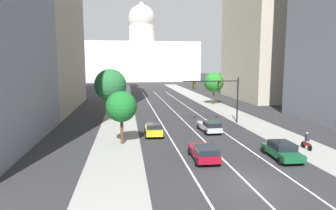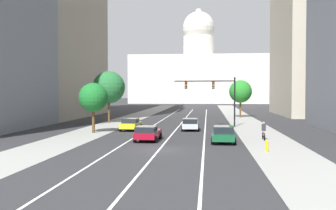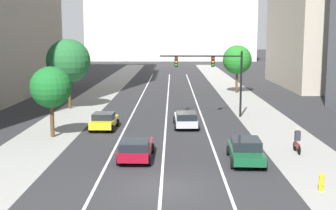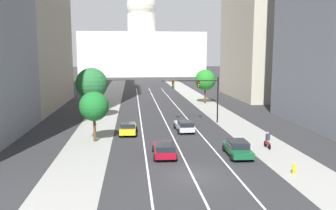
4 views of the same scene
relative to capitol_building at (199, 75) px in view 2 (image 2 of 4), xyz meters
name	(u,v)px [view 2 (image 2 of 4)]	position (x,y,z in m)	size (l,w,h in m)	color
ground_plane	(187,117)	(0.00, -91.46, -11.25)	(400.00, 400.00, 0.00)	#2B2B2D
sidewalk_left	(130,118)	(-9.31, -96.46, -11.24)	(4.83, 130.00, 0.01)	gray
sidewalk_right	(242,119)	(9.31, -96.46, -11.24)	(4.83, 130.00, 0.01)	gray
lane_stripe_left	(157,123)	(-3.45, -106.46, -11.23)	(0.16, 90.00, 0.01)	white
lane_stripe_center	(181,124)	(0.00, -106.46, -11.23)	(0.16, 90.00, 0.01)	white
lane_stripe_right	(205,124)	(3.45, -106.46, -11.23)	(0.16, 90.00, 0.01)	white
capitol_building	(199,75)	(0.00, 0.00, 0.00)	(52.82, 29.85, 38.06)	beige
car_crimson	(148,133)	(-1.73, -126.13, -10.50)	(2.18, 4.48, 1.42)	maroon
car_green	(224,134)	(5.17, -126.51, -10.49)	(2.28, 4.69, 1.46)	#14512D
car_silver	(190,124)	(1.73, -115.82, -10.50)	(2.14, 4.78, 1.44)	#B2B5BA
car_yellow	(131,124)	(-5.18, -116.64, -10.51)	(2.16, 4.08, 1.43)	yellow
traffic_signal_mast	(215,91)	(4.67, -110.64, -6.64)	(7.92, 0.39, 6.38)	black
fire_hydrant	(267,146)	(8.17, -131.83, -10.78)	(0.26, 0.35, 0.91)	yellow
cyclist	(264,131)	(8.98, -124.29, -10.39)	(0.36, 1.70, 1.72)	black
street_tree_mid_left	(93,97)	(-8.76, -119.60, -7.35)	(3.20, 3.20, 5.51)	#51381E
street_tree_near_right	(241,92)	(9.48, -91.73, -6.70)	(3.97, 3.97, 6.55)	#51381E
street_tree_near_left	(109,87)	(-10.54, -105.73, -6.09)	(4.69, 4.69, 7.51)	#51381E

